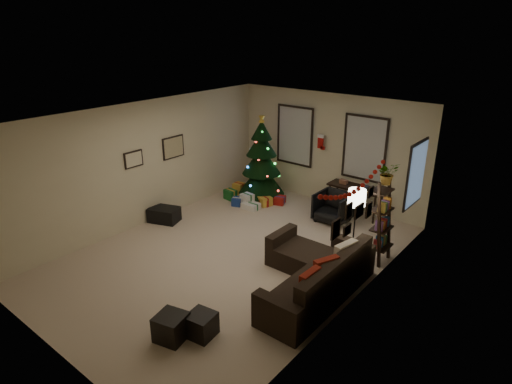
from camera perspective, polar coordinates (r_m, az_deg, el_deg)
floor at (r=8.52m, az=-3.09°, el=-8.22°), size 7.00×7.00×0.00m
ceiling at (r=7.56m, az=-3.50°, el=9.88°), size 7.00×7.00×0.00m
wall_back at (r=10.66m, az=9.46°, el=5.54°), size 5.00×0.00×5.00m
wall_front at (r=6.08m, az=-26.21°, el=-8.98°), size 5.00×0.00×5.00m
wall_left at (r=9.71m, az=-14.34°, el=3.60°), size 0.00×7.00×7.00m
wall_right at (r=6.65m, az=12.99°, el=-4.57°), size 0.00×7.00×7.00m
window_back_left at (r=11.06m, az=5.15°, el=7.39°), size 1.05×0.06×1.50m
window_back_right at (r=10.17m, az=14.09°, el=5.59°), size 1.05×0.06×1.50m
window_right_wall at (r=8.83m, az=20.35°, el=2.18°), size 0.06×0.90×1.30m
christmas_tree at (r=10.91m, az=0.72°, el=3.76°), size 1.18×1.18×2.19m
presents at (r=10.81m, az=-0.66°, el=-0.87°), size 1.50×1.01×0.30m
sofa at (r=7.41m, az=7.80°, el=-10.88°), size 1.71×2.50×0.83m
pillow_red_a at (r=6.53m, az=7.07°, el=-11.86°), size 0.12×0.42×0.42m
pillow_red_b at (r=6.87m, az=9.17°, el=-10.15°), size 0.27×0.44×0.42m
pillow_cream at (r=7.36m, az=11.65°, el=-8.15°), size 0.22×0.47×0.45m
ottoman_near at (r=6.52m, az=-11.07°, el=-17.01°), size 0.49×0.49×0.39m
ottoman_far at (r=6.52m, az=-7.19°, el=-16.91°), size 0.42×0.42×0.35m
desk at (r=10.24m, az=12.96°, el=0.26°), size 1.28×0.46×0.69m
desk_chair at (r=9.89m, az=10.08°, el=-1.97°), size 0.67×0.62×0.69m
bookshelf at (r=8.27m, az=16.32°, el=-3.93°), size 0.30×0.48×1.62m
potted_plant at (r=7.85m, az=16.92°, el=2.78°), size 0.60×0.61×0.51m
floor_lamp at (r=7.85m, az=13.04°, el=-1.39°), size 0.31×0.31×1.48m
art_map at (r=10.11m, az=-10.81°, el=5.79°), size 0.04×0.60×0.50m
art_abstract at (r=9.48m, az=-15.78°, el=4.17°), size 0.04×0.45×0.35m
gallery at (r=6.51m, az=12.70°, el=-2.99°), size 0.03×1.25×0.54m
garland at (r=6.35m, az=12.82°, el=1.02°), size 0.08×1.90×0.30m
stocking_left at (r=10.57m, az=8.51°, el=6.58°), size 0.20×0.05×0.36m
stocking_right at (r=10.61m, az=10.65°, el=6.26°), size 0.20×0.05×0.36m
storage_bin at (r=10.02m, az=-11.97°, el=-2.91°), size 0.76×0.63×0.33m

